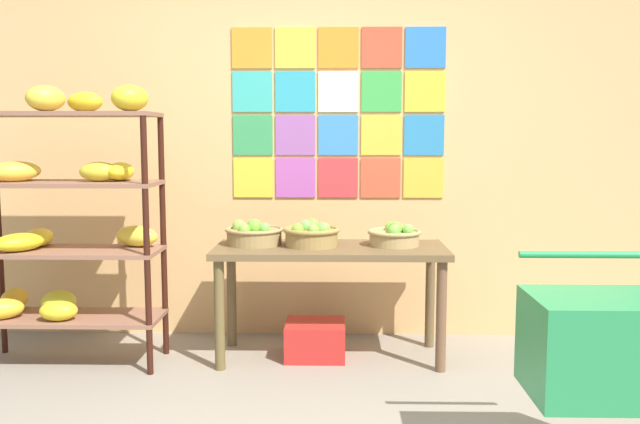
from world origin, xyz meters
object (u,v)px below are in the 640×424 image
Objects in this scene: fruit_basket_left at (395,236)px; produce_crate_under_table at (315,340)px; fruit_basket_back_left at (254,234)px; banana_shelf_unit at (64,216)px; display_table at (330,262)px; shopping_cart at (605,354)px; fruit_basket_centre at (311,235)px.

fruit_basket_left is 0.81m from produce_crate_under_table.
fruit_basket_back_left is (-0.87, 0.01, 0.00)m from fruit_basket_left.
banana_shelf_unit is 1.98m from fruit_basket_left.
display_table is 4.28× the size of fruit_basket_left.
shopping_cart is at bearing -52.38° from produce_crate_under_table.
banana_shelf_unit reaches higher than fruit_basket_left.
fruit_basket_centre is at bearing 5.26° from banana_shelf_unit.
banana_shelf_unit is at bearing -169.85° from fruit_basket_back_left.
shopping_cart is (1.07, -1.50, -0.07)m from display_table.
fruit_basket_back_left is at bearing 172.08° from display_table.
fruit_basket_back_left reaches higher than produce_crate_under_table.
display_table is (1.57, 0.13, -0.30)m from banana_shelf_unit.
fruit_basket_left is 0.90× the size of produce_crate_under_table.
fruit_basket_back_left is 2.21m from shopping_cart.
fruit_basket_centre reaches higher than display_table.
fruit_basket_back_left is (-0.47, 0.07, 0.16)m from display_table.
display_table is 3.92× the size of fruit_basket_back_left.
display_table is 4.05× the size of fruit_basket_centre.
produce_crate_under_table is at bearing 123.60° from shopping_cart.
banana_shelf_unit is at bearing -174.53° from produce_crate_under_table.
shopping_cart is at bearing -66.35° from fruit_basket_left.
banana_shelf_unit is 1.86× the size of shopping_cart.
fruit_basket_left is at bearing 109.63° from shopping_cart.
fruit_basket_centre reaches higher than fruit_basket_left.
produce_crate_under_table is (-0.49, -0.04, -0.64)m from fruit_basket_left.
shopping_cart is (1.55, -1.57, -0.23)m from fruit_basket_back_left.
fruit_basket_left is 0.92× the size of fruit_basket_back_left.
produce_crate_under_table is 1.95m from shopping_cart.
banana_shelf_unit is 1.12m from fruit_basket_back_left.
banana_shelf_unit reaches higher than shopping_cart.
fruit_basket_back_left is 0.40× the size of shopping_cart.
shopping_cart reaches higher than fruit_basket_centre.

